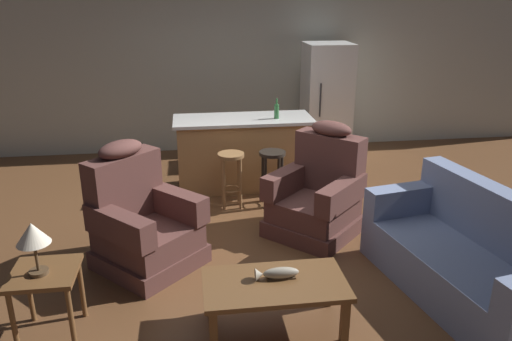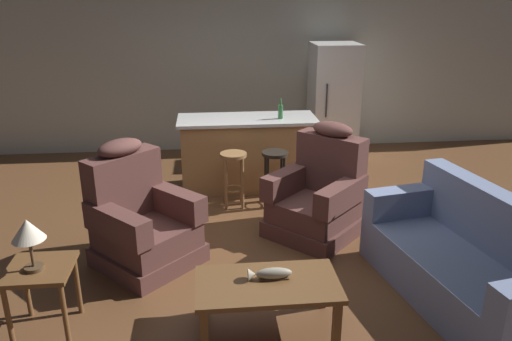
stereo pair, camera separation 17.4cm
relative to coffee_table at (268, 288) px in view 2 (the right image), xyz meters
name	(u,v)px [view 2 (the right image)]	position (x,y,z in m)	size (l,w,h in m)	color
ground_plane	(258,231)	(0.10, 1.68, -0.36)	(12.00, 12.00, 0.00)	brown
back_wall	(238,70)	(0.10, 4.81, 0.94)	(12.00, 0.05, 2.60)	#B2B2A3
coffee_table	(268,288)	(0.00, 0.00, 0.00)	(1.10, 0.60, 0.42)	brown
fish_figurine	(270,274)	(0.02, 0.05, 0.10)	(0.34, 0.10, 0.10)	#4C3823
couch	(466,263)	(1.73, 0.24, -0.02)	(1.18, 2.02, 0.94)	#707FA3
recliner_near_lamp	(141,221)	(-1.09, 1.17, 0.06)	(1.19, 1.19, 1.20)	brown
recliner_near_island	(319,196)	(0.75, 1.61, 0.06)	(1.19, 1.19, 1.20)	brown
end_table	(41,278)	(-1.71, 0.16, 0.10)	(0.48, 0.48, 0.56)	brown
table_lamp	(28,232)	(-1.73, 0.13, 0.50)	(0.24, 0.24, 0.41)	#4C3823
kitchen_island	(247,152)	(0.10, 3.03, 0.11)	(1.80, 0.70, 0.95)	#9E7042
bar_stool_left	(234,170)	(-0.12, 2.40, 0.11)	(0.32, 0.32, 0.68)	olive
bar_stool_right	(275,168)	(0.38, 2.40, 0.11)	(0.32, 0.32, 0.68)	black
refrigerator	(333,101)	(1.55, 4.23, 0.52)	(0.70, 0.69, 1.76)	white
bottle_tall_green	(281,111)	(0.53, 2.95, 0.68)	(0.06, 0.06, 0.26)	#2D6B38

